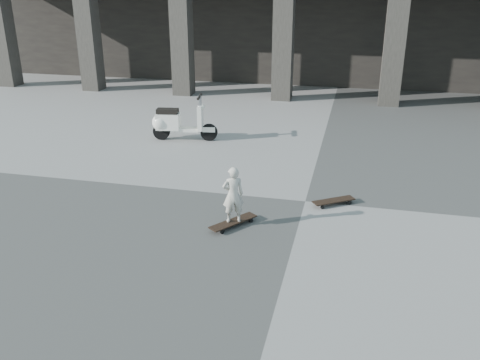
% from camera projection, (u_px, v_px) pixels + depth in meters
% --- Properties ---
extents(ground, '(90.00, 90.00, 0.00)m').
position_uv_depth(ground, '(305.00, 201.00, 9.59)').
color(ground, '#474745').
rests_on(ground, ground).
extents(colonnade, '(28.00, 8.82, 6.00)m').
position_uv_depth(colonnade, '(347.00, 1.00, 20.91)').
color(colonnade, black).
rests_on(colonnade, ground).
extents(longboard, '(0.71, 0.87, 0.09)m').
position_uv_depth(longboard, '(233.00, 222.00, 8.61)').
color(longboard, black).
rests_on(longboard, ground).
extents(skateboard_spare, '(0.79, 0.63, 0.10)m').
position_uv_depth(skateboard_spare, '(334.00, 201.00, 9.42)').
color(skateboard_spare, black).
rests_on(skateboard_spare, ground).
extents(child, '(0.42, 0.36, 0.98)m').
position_uv_depth(child, '(233.00, 195.00, 8.42)').
color(child, beige).
rests_on(child, longboard).
extents(scooter, '(1.68, 0.67, 1.18)m').
position_uv_depth(scooter, '(174.00, 122.00, 13.07)').
color(scooter, black).
rests_on(scooter, ground).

